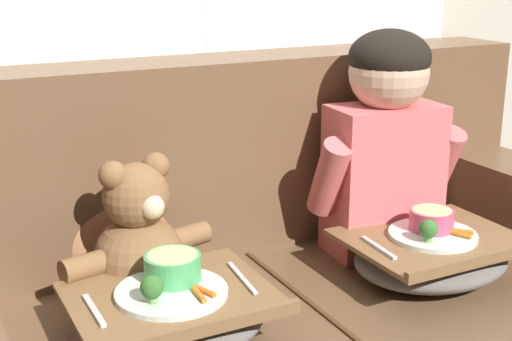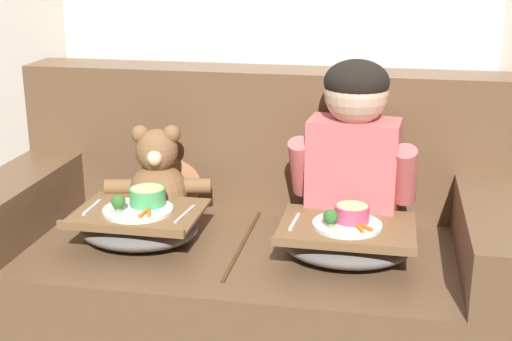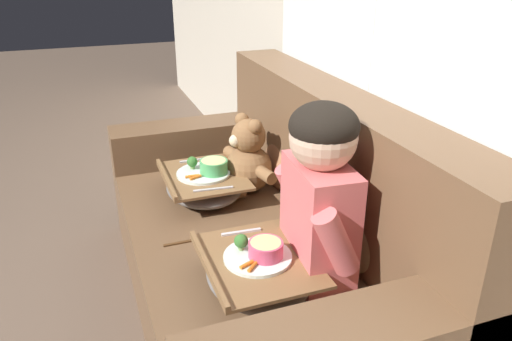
{
  "view_description": "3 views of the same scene",
  "coord_description": "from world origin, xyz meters",
  "px_view_note": "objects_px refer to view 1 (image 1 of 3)",
  "views": [
    {
      "loc": [
        -0.82,
        -1.4,
        1.2
      ],
      "look_at": [
        -0.07,
        0.06,
        0.71
      ],
      "focal_mm": 50.0,
      "sensor_mm": 36.0,
      "label": 1
    },
    {
      "loc": [
        0.47,
        -2.25,
        1.38
      ],
      "look_at": [
        0.01,
        0.12,
        0.62
      ],
      "focal_mm": 50.0,
      "sensor_mm": 36.0,
      "label": 2
    },
    {
      "loc": [
        1.64,
        -0.58,
        1.44
      ],
      "look_at": [
        0.09,
        -0.01,
        0.71
      ],
      "focal_mm": 35.0,
      "sensor_mm": 36.0,
      "label": 3
    }
  ],
  "objects_px": {
    "couch": "(276,303)",
    "throw_pillow_behind_teddy": "(117,217)",
    "teddy_bear": "(140,242)",
    "lap_tray_teddy": "(173,314)",
    "child_figure": "(386,133)",
    "throw_pillow_behind_child": "(347,179)",
    "lap_tray_child": "(431,255)"
  },
  "relations": [
    {
      "from": "couch",
      "to": "lap_tray_child",
      "type": "relative_size",
      "value": 4.26
    },
    {
      "from": "throw_pillow_behind_child",
      "to": "throw_pillow_behind_teddy",
      "type": "relative_size",
      "value": 0.98
    },
    {
      "from": "couch",
      "to": "throw_pillow_behind_teddy",
      "type": "height_order",
      "value": "couch"
    },
    {
      "from": "couch",
      "to": "teddy_bear",
      "type": "bearing_deg",
      "value": 175.08
    },
    {
      "from": "child_figure",
      "to": "throw_pillow_behind_child",
      "type": "bearing_deg",
      "value": 89.97
    },
    {
      "from": "teddy_bear",
      "to": "lap_tray_teddy",
      "type": "xyz_separation_m",
      "value": [
        -0.0,
        -0.21,
        -0.09
      ]
    },
    {
      "from": "throw_pillow_behind_child",
      "to": "throw_pillow_behind_teddy",
      "type": "distance_m",
      "value": 0.71
    },
    {
      "from": "throw_pillow_behind_child",
      "to": "lap_tray_child",
      "type": "distance_m",
      "value": 0.4
    },
    {
      "from": "lap_tray_child",
      "to": "couch",
      "type": "bearing_deg",
      "value": 152.97
    },
    {
      "from": "couch",
      "to": "child_figure",
      "type": "bearing_deg",
      "value": 5.51
    },
    {
      "from": "couch",
      "to": "lap_tray_teddy",
      "type": "distance_m",
      "value": 0.42
    },
    {
      "from": "throw_pillow_behind_teddy",
      "to": "lap_tray_teddy",
      "type": "distance_m",
      "value": 0.4
    },
    {
      "from": "lap_tray_teddy",
      "to": "throw_pillow_behind_child",
      "type": "bearing_deg",
      "value": 28.66
    },
    {
      "from": "couch",
      "to": "lap_tray_teddy",
      "type": "bearing_deg",
      "value": -153.11
    },
    {
      "from": "child_figure",
      "to": "teddy_bear",
      "type": "bearing_deg",
      "value": -179.69
    },
    {
      "from": "child_figure",
      "to": "lap_tray_child",
      "type": "xyz_separation_m",
      "value": [
        0.0,
        -0.21,
        -0.28
      ]
    },
    {
      "from": "couch",
      "to": "throw_pillow_behind_teddy",
      "type": "relative_size",
      "value": 5.19
    },
    {
      "from": "couch",
      "to": "lap_tray_teddy",
      "type": "relative_size",
      "value": 4.36
    },
    {
      "from": "couch",
      "to": "throw_pillow_behind_teddy",
      "type": "distance_m",
      "value": 0.47
    },
    {
      "from": "throw_pillow_behind_child",
      "to": "child_figure",
      "type": "bearing_deg",
      "value": -90.03
    },
    {
      "from": "couch",
      "to": "child_figure",
      "type": "relative_size",
      "value": 3.0
    },
    {
      "from": "throw_pillow_behind_teddy",
      "to": "teddy_bear",
      "type": "relative_size",
      "value": 0.91
    },
    {
      "from": "throw_pillow_behind_child",
      "to": "throw_pillow_behind_teddy",
      "type": "bearing_deg",
      "value": 180.0
    },
    {
      "from": "lap_tray_child",
      "to": "lap_tray_teddy",
      "type": "xyz_separation_m",
      "value": [
        -0.71,
        0.0,
        0.0
      ]
    },
    {
      "from": "throw_pillow_behind_child",
      "to": "lap_tray_child",
      "type": "xyz_separation_m",
      "value": [
        0.0,
        -0.39,
        -0.1
      ]
    },
    {
      "from": "couch",
      "to": "throw_pillow_behind_teddy",
      "type": "xyz_separation_m",
      "value": [
        -0.35,
        0.21,
        0.23
      ]
    },
    {
      "from": "child_figure",
      "to": "teddy_bear",
      "type": "xyz_separation_m",
      "value": [
        -0.71,
        -0.0,
        -0.19
      ]
    },
    {
      "from": "couch",
      "to": "lap_tray_child",
      "type": "xyz_separation_m",
      "value": [
        0.35,
        -0.18,
        0.14
      ]
    },
    {
      "from": "throw_pillow_behind_child",
      "to": "lap_tray_teddy",
      "type": "xyz_separation_m",
      "value": [
        -0.71,
        -0.39,
        -0.09
      ]
    },
    {
      "from": "couch",
      "to": "teddy_bear",
      "type": "height_order",
      "value": "couch"
    },
    {
      "from": "throw_pillow_behind_teddy",
      "to": "teddy_bear",
      "type": "xyz_separation_m",
      "value": [
        0.0,
        -0.18,
        -0.01
      ]
    },
    {
      "from": "lap_tray_teddy",
      "to": "child_figure",
      "type": "bearing_deg",
      "value": 16.78
    }
  ]
}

